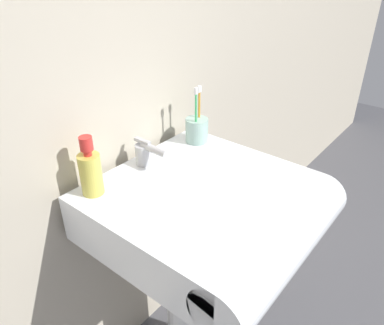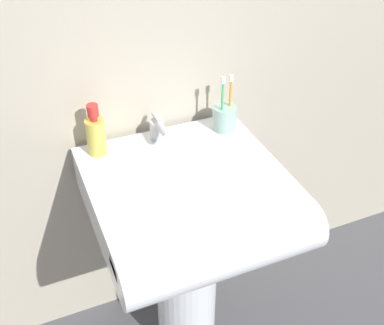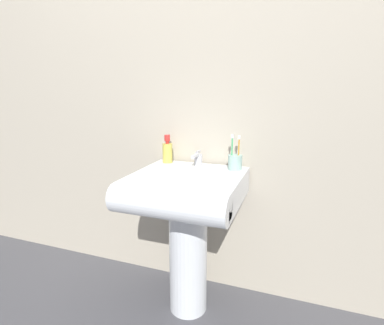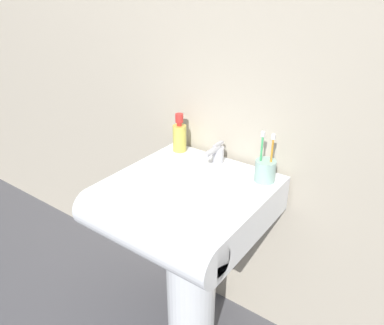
# 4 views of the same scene
# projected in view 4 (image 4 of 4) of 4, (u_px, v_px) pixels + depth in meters

# --- Properties ---
(wall_back) EXTENTS (5.00, 0.05, 2.40)m
(wall_back) POSITION_uv_depth(u_px,v_px,m) (239.00, 42.00, 1.32)
(wall_back) COLOR #B7AD99
(wall_back) RESTS_ON ground
(sink_pedestal) EXTENTS (0.20, 0.20, 0.63)m
(sink_pedestal) POSITION_uv_depth(u_px,v_px,m) (191.00, 279.00, 1.50)
(sink_pedestal) COLOR white
(sink_pedestal) RESTS_ON ground
(sink_basin) EXTENTS (0.53, 0.55, 0.14)m
(sink_basin) POSITION_uv_depth(u_px,v_px,m) (182.00, 206.00, 1.30)
(sink_basin) COLOR white
(sink_basin) RESTS_ON sink_pedestal
(faucet) EXTENTS (0.04, 0.12, 0.08)m
(faucet) POSITION_uv_depth(u_px,v_px,m) (217.00, 153.00, 1.42)
(faucet) COLOR #B7B7BC
(faucet) RESTS_ON sink_basin
(toothbrush_cup) EXTENTS (0.07, 0.07, 0.19)m
(toothbrush_cup) POSITION_uv_depth(u_px,v_px,m) (265.00, 170.00, 1.30)
(toothbrush_cup) COLOR #99BFB2
(toothbrush_cup) RESTS_ON sink_basin
(soap_bottle) EXTENTS (0.06, 0.06, 0.16)m
(soap_bottle) POSITION_uv_depth(u_px,v_px,m) (180.00, 136.00, 1.51)
(soap_bottle) COLOR gold
(soap_bottle) RESTS_ON sink_basin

